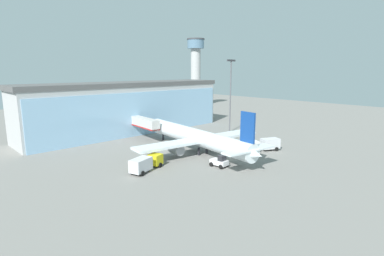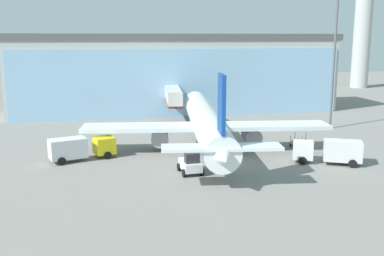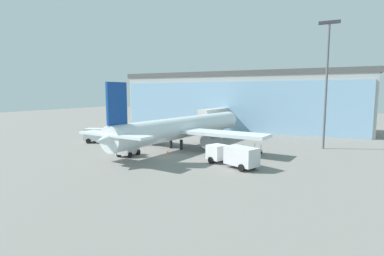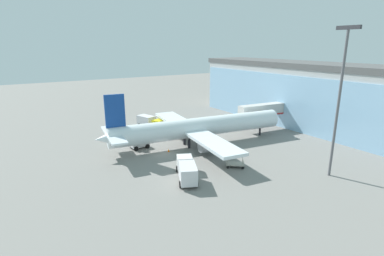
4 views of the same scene
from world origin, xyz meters
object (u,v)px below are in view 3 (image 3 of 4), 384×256
Objects in this scene: airplane at (183,128)px; fuel_truck at (233,155)px; safety_cone_wingtip at (106,140)px; jet_bridge at (218,114)px; baggage_cart at (252,151)px; apron_light_mast at (327,75)px; catering_truck at (103,135)px; pushback_tug at (128,149)px; safety_cone_nose at (168,152)px.

fuel_truck is at bearing -120.75° from airplane.
fuel_truck is at bearing -16.08° from safety_cone_wingtip.
jet_bridge is 19.74m from airplane.
baggage_cart is at bearing 1.12° from safety_cone_wingtip.
catering_truck is at bearing -162.51° from apron_light_mast.
apron_light_mast reaches higher than jet_bridge.
pushback_tug is 6.05× the size of safety_cone_nose.
safety_cone_nose is 17.30m from safety_cone_wingtip.
apron_light_mast is 2.69× the size of catering_truck.
airplane is 16.20m from safety_cone_wingtip.
apron_light_mast is 6.16× the size of pushback_tug.
apron_light_mast is 17.70m from baggage_cart.
airplane is 4.89× the size of catering_truck.
baggage_cart is 12.69m from safety_cone_nose.
apron_light_mast is at bearing -0.71° from catering_truck.
baggage_cart is at bearing 26.08° from safety_cone_nose.
pushback_tug is at bearing -179.83° from jet_bridge.
pushback_tug is at bearing -35.89° from safety_cone_wingtip.
apron_light_mast is 39.88m from catering_truck.
baggage_cart is 5.82× the size of safety_cone_nose.
apron_light_mast is 28.31m from safety_cone_nose.
jet_bridge is 25.80m from safety_cone_wingtip.
baggage_cart is at bearing -63.90° from pushback_tug.
safety_cone_wingtip is (-14.60, -20.90, -4.00)m from jet_bridge.
airplane is at bearing -171.30° from jet_bridge.
fuel_truck is (13.22, -28.91, -2.80)m from jet_bridge.
airplane reaches higher than pushback_tug.
apron_light_mast is 23.06m from fuel_truck.
pushback_tug reaches higher than baggage_cart.
baggage_cart is at bearing -14.04° from catering_truck.
fuel_truck is at bearing -31.84° from catering_truck.
airplane is at bearing 4.40° from safety_cone_wingtip.
catering_truck reaches higher than baggage_cart.
catering_truck is 13.55m from pushback_tug.
jet_bridge is 26.31m from safety_cone_nose.
jet_bridge is 29.93m from pushback_tug.
catering_truck is 2.38× the size of baggage_cart.
fuel_truck is 8.62m from baggage_cart.
pushback_tug is at bearing 166.21° from airplane.
safety_cone_wingtip is (-27.95, -0.55, -0.23)m from baggage_cart.
fuel_truck is 2.27× the size of pushback_tug.
catering_truck reaches higher than safety_cone_nose.
safety_cone_wingtip is at bearing 101.35° from airplane.
jet_bridge is at bearing 55.06° from safety_cone_wingtip.
apron_light_mast is 37.22× the size of safety_cone_nose.
catering_truck and fuel_truck have the same top height.
catering_truck is at bearing 153.09° from jet_bridge.
airplane is 15.21m from fuel_truck.
safety_cone_nose is at bearing -166.81° from airplane.
apron_light_mast reaches higher than safety_cone_wingtip.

